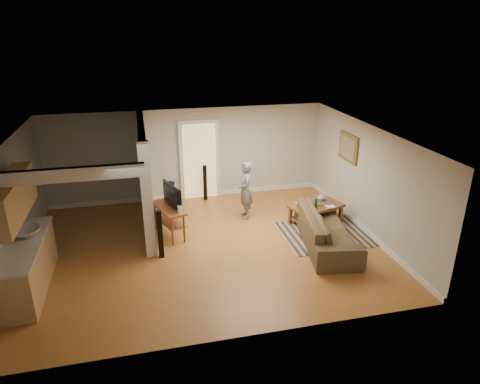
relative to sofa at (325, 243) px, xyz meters
name	(u,v)px	position (x,y,z in m)	size (l,w,h in m)	color
ground	(207,247)	(-2.60, 0.46, 0.00)	(7.50, 7.50, 0.00)	olive
room_shell	(152,182)	(-3.67, 0.89, 1.46)	(7.54, 6.02, 2.52)	beige
area_rug	(330,233)	(0.32, 0.43, 0.01)	(2.33, 1.70, 0.01)	black
sofa	(325,243)	(0.00, 0.00, 0.00)	(2.52, 0.99, 0.74)	#493D24
coffee_table	(316,208)	(0.20, 1.06, 0.38)	(1.41, 1.08, 0.74)	brown
tv_console	(169,210)	(-3.34, 1.21, 0.65)	(0.77, 1.21, 0.97)	brown
speaker_left	(160,234)	(-3.60, 0.26, 0.53)	(0.11, 0.11, 1.06)	black
speaker_right	(205,183)	(-2.20, 3.16, 0.50)	(0.10, 0.10, 1.00)	black
toy_basket	(173,213)	(-3.20, 2.02, 0.19)	(0.51, 0.51, 0.45)	olive
child	(245,217)	(-1.40, 1.78, 0.00)	(0.53, 0.35, 1.46)	slate
toddler	(172,215)	(-3.20, 2.35, 0.00)	(0.45, 0.35, 0.93)	#1F1F40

